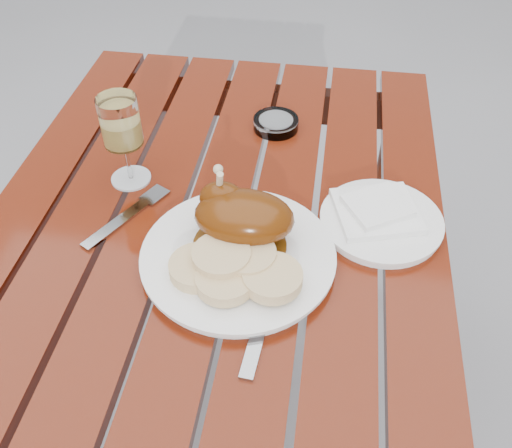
% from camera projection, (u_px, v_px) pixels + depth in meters
% --- Properties ---
extents(ground, '(60.00, 60.00, 0.00)m').
position_uv_depth(ground, '(226.00, 435.00, 1.49)').
color(ground, slate).
rests_on(ground, ground).
extents(table, '(0.80, 1.20, 0.75)m').
position_uv_depth(table, '(219.00, 355.00, 1.23)').
color(table, maroon).
rests_on(table, ground).
extents(dinner_plate, '(0.36, 0.36, 0.02)m').
position_uv_depth(dinner_plate, '(238.00, 257.00, 0.92)').
color(dinner_plate, white).
rests_on(dinner_plate, table).
extents(roast_duck, '(0.16, 0.15, 0.12)m').
position_uv_depth(roast_duck, '(241.00, 216.00, 0.91)').
color(roast_duck, '#59300A').
rests_on(roast_duck, dinner_plate).
extents(bread_dumplings, '(0.21, 0.14, 0.04)m').
position_uv_depth(bread_dumplings, '(233.00, 267.00, 0.86)').
color(bread_dumplings, '#DAB885').
rests_on(bread_dumplings, dinner_plate).
extents(wine_glass, '(0.08, 0.08, 0.17)m').
position_uv_depth(wine_glass, '(124.00, 141.00, 1.01)').
color(wine_glass, '#DAC163').
rests_on(wine_glass, table).
extents(side_plate, '(0.26, 0.26, 0.02)m').
position_uv_depth(side_plate, '(381.00, 222.00, 0.98)').
color(side_plate, white).
rests_on(side_plate, table).
extents(napkin, '(0.17, 0.16, 0.01)m').
position_uv_depth(napkin, '(376.00, 211.00, 0.98)').
color(napkin, white).
rests_on(napkin, side_plate).
extents(ashtray, '(0.10, 0.10, 0.02)m').
position_uv_depth(ashtray, '(276.00, 123.00, 1.19)').
color(ashtray, '#B2B7BC').
rests_on(ashtray, table).
extents(fork, '(0.10, 0.16, 0.01)m').
position_uv_depth(fork, '(123.00, 219.00, 0.99)').
color(fork, gray).
rests_on(fork, table).
extents(knife, '(0.04, 0.22, 0.01)m').
position_uv_depth(knife, '(263.00, 316.00, 0.84)').
color(knife, gray).
rests_on(knife, table).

